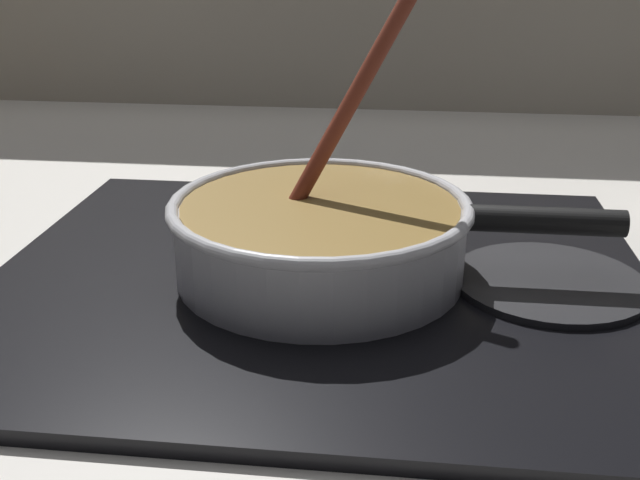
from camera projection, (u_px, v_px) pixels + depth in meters
ground at (206, 340)px, 0.61m from camera, size 2.40×1.60×0.04m
hob_plate at (320, 280)px, 0.65m from camera, size 0.56×0.48×0.01m
burner_ring at (320, 269)px, 0.65m from camera, size 0.17×0.17×0.01m
spare_burner at (549, 282)px, 0.63m from camera, size 0.16×0.16×0.01m
cooking_pan at (322, 234)px, 0.63m from camera, size 0.37×0.25×0.25m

